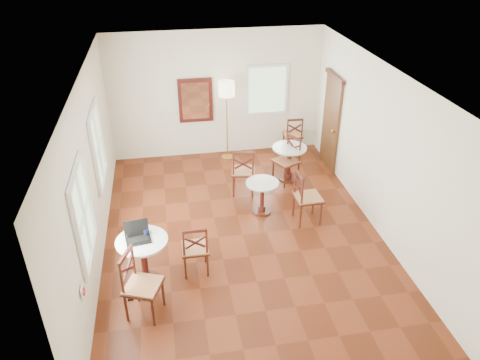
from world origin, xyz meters
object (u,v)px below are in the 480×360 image
Objects in this scene: cafe_table_near at (144,257)px; chair_near_a at (195,248)px; chair_mid_a at (243,171)px; power_adapter at (130,299)px; chair_near_b at (141,285)px; laptop at (137,235)px; water_glass at (128,236)px; navy_mug at (147,232)px; cafe_table_mid at (262,194)px; chair_back_a at (293,135)px; chair_mid_b at (307,197)px; floor_lamp at (227,94)px; mouse at (134,231)px; cafe_table_back at (289,160)px; chair_back_b at (287,160)px.

cafe_table_near is 0.82m from chair_near_a.
chair_mid_a is 3.65m from power_adapter.
laptop is at bearing 23.41° from chair_near_b.
water_glass reaches higher than power_adapter.
cafe_table_near is 9.76× the size of power_adapter.
navy_mug is (0.08, 0.13, 0.37)m from cafe_table_near.
water_glass is (-1.01, -0.05, 0.41)m from chair_near_a.
chair_back_a is at bearing 62.13° from cafe_table_mid.
power_adapter is at bearing -124.46° from navy_mug.
chair_near_b reaches higher than chair_mid_a.
cafe_table_near is 0.79× the size of chair_mid_b.
chair_mid_a is at bearing 51.08° from power_adapter.
chair_near_b reaches higher than chair_near_a.
chair_near_b reaches higher than chair_mid_b.
floor_lamp is at bearing 62.19° from water_glass.
navy_mug is (-2.18, -1.54, 0.47)m from cafe_table_mid.
mouse is at bearing 118.37° from cafe_table_near.
chair_near_a is at bearing 8.71° from cafe_table_near.
chair_mid_a reaches higher than cafe_table_mid.
mouse is 1.01× the size of water_glass.
power_adapter is (-1.06, -0.48, -0.46)m from chair_near_a.
floor_lamp reaches higher than cafe_table_back.
cafe_table_mid is 2.81m from mouse.
chair_near_b is 1.01× the size of chair_mid_b.
cafe_table_back is 1.37m from chair_back_a.
chair_back_b reaches higher than cafe_table_mid.
chair_back_b is at bearing -130.10° from chair_near_a.
cafe_table_near is at bearing -143.54° from cafe_table_mid.
chair_back_b is (3.09, 3.44, -0.02)m from chair_near_b.
chair_near_a is 2.30× the size of laptop.
power_adapter is (-3.27, -1.58, -0.52)m from chair_mid_b.
laptop is at bearing 51.65° from chair_back_a.
chair_mid_a reaches higher than chair_near_a.
floor_lamp reaches higher than cafe_table_near.
floor_lamp is 4.60× the size of laptop.
chair_mid_a is 1.09m from chair_back_b.
cafe_table_back is 4.11m from navy_mug.
chair_mid_b reaches higher than cafe_table_mid.
cafe_table_near is at bearing -122.20° from navy_mug.
chair_back_a reaches higher than water_glass.
chair_mid_b is at bearing 19.73° from water_glass.
chair_back_a reaches higher than power_adapter.
chair_back_a reaches higher than mouse.
mouse is 0.22m from navy_mug.
floor_lamp reaches higher than power_adapter.
chair_back_a is at bearing 133.20° from chair_back_b.
chair_back_a is 5.94m from power_adapter.
floor_lamp is at bearing 65.12° from navy_mug.
water_glass is 1.00× the size of power_adapter.
laptop is at bearing 135.64° from cafe_table_near.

